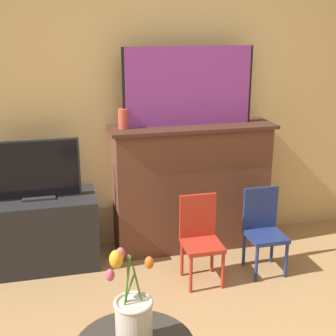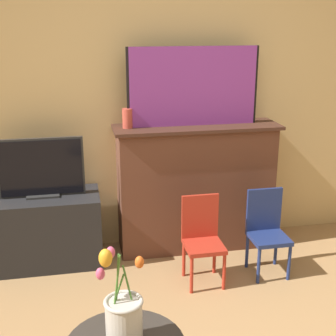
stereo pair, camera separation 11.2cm
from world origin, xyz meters
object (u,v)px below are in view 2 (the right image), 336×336
Objects in this scene: tv_monitor at (41,169)px; vase_tulips at (123,317)px; chair_blue at (267,228)px; chair_red at (202,236)px; painting at (193,87)px.

vase_tulips is at bearing -75.84° from tv_monitor.
tv_monitor is 1.31× the size of vase_tulips.
tv_monitor reaches higher than chair_blue.
chair_blue is at bearing 3.46° from chair_red.
tv_monitor is at bearing 164.37° from chair_blue.
chair_blue is 1.32× the size of vase_tulips.
chair_red is 1.32× the size of vase_tulips.
chair_red is at bearing -23.44° from tv_monitor.
painting is 1.62× the size of chair_red.
painting is at bearing 66.96° from vase_tulips.
tv_monitor is 1.00× the size of chair_red.
vase_tulips is (-0.73, -1.71, -0.72)m from painting.
tv_monitor is 1.00× the size of chair_blue.
vase_tulips reaches higher than chair_blue.
chair_red is 1.00× the size of chair_blue.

